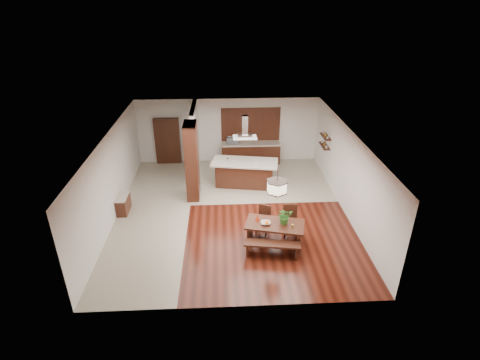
{
  "coord_description": "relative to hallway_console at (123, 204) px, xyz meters",
  "views": [
    {
      "loc": [
        -0.29,
        -11.38,
        7.0
      ],
      "look_at": [
        0.3,
        0.0,
        1.25
      ],
      "focal_mm": 28.0,
      "sensor_mm": 36.0,
      "label": 1
    }
  ],
  "objects": [
    {
      "name": "soffit_band",
      "position": [
        3.81,
        -0.2,
        2.57
      ],
      "size": [
        8.0,
        9.0,
        0.02
      ],
      "primitive_type": "cube",
      "color": "#441F11",
      "rests_on": "room_shell"
    },
    {
      "name": "microwave",
      "position": [
        4.0,
        4.02,
        0.78
      ],
      "size": [
        0.55,
        0.41,
        0.28
      ],
      "primitive_type": "imported",
      "rotation": [
        0.0,
        0.0,
        0.13
      ],
      "color": "#BABCC2",
      "rests_on": "rear_counter"
    },
    {
      "name": "dining_table",
      "position": [
        5.07,
        -2.15,
        0.22
      ],
      "size": [
        1.91,
        1.28,
        0.73
      ],
      "rotation": [
        0.0,
        0.0,
        -0.25
      ],
      "color": "black",
      "rests_on": "ground"
    },
    {
      "name": "fruit_bowl",
      "position": [
        4.78,
        -2.15,
        0.45
      ],
      "size": [
        0.3,
        0.3,
        0.07
      ],
      "primitive_type": "imported",
      "rotation": [
        0.0,
        0.0,
        -0.05
      ],
      "color": "beige",
      "rests_on": "dining_table"
    },
    {
      "name": "hallway_doorway",
      "position": [
        1.11,
        4.2,
        0.74
      ],
      "size": [
        1.1,
        0.2,
        2.1
      ],
      "primitive_type": "cube",
      "color": "black",
      "rests_on": "ground"
    },
    {
      "name": "pendant_lantern",
      "position": [
        5.07,
        -2.15,
        1.93
      ],
      "size": [
        0.64,
        0.64,
        1.31
      ],
      "primitive_type": null,
      "color": "beige",
      "rests_on": "room_shell"
    },
    {
      "name": "dining_bench",
      "position": [
        4.92,
        -2.76,
        -0.08
      ],
      "size": [
        1.68,
        0.61,
        0.46
      ],
      "primitive_type": null,
      "rotation": [
        0.0,
        0.0,
        -0.15
      ],
      "color": "black",
      "rests_on": "ground"
    },
    {
      "name": "gold_ornament",
      "position": [
        5.56,
        -2.38,
        0.47
      ],
      "size": [
        0.08,
        0.08,
        0.1
      ],
      "primitive_type": "cylinder",
      "rotation": [
        0.0,
        0.0,
        -0.07
      ],
      "color": "gold",
      "rests_on": "dining_table"
    },
    {
      "name": "island_cup",
      "position": [
        4.81,
        1.73,
        0.79
      ],
      "size": [
        0.14,
        0.14,
        0.09
      ],
      "primitive_type": "imported",
      "rotation": [
        0.0,
        0.0,
        -0.2
      ],
      "color": "silver",
      "rests_on": "kitchen_island"
    },
    {
      "name": "kitchen_island",
      "position": [
        4.4,
        1.8,
        0.23
      ],
      "size": [
        2.72,
        1.54,
        1.06
      ],
      "rotation": [
        0.0,
        0.0,
        -0.17
      ],
      "color": "black",
      "rests_on": "ground"
    },
    {
      "name": "kitchen_window",
      "position": [
        4.81,
        4.26,
        1.44
      ],
      "size": [
        2.6,
        0.08,
        1.5
      ],
      "primitive_type": "cube",
      "color": "#A56831",
      "rests_on": "room_shell"
    },
    {
      "name": "dining_chair_right",
      "position": [
        5.62,
        -1.73,
        0.2
      ],
      "size": [
        0.48,
        0.48,
        1.03
      ],
      "primitive_type": null,
      "rotation": [
        0.0,
        0.0,
        -0.04
      ],
      "color": "black",
      "rests_on": "ground"
    },
    {
      "name": "foliage_plant",
      "position": [
        5.35,
        -2.13,
        0.67
      ],
      "size": [
        0.51,
        0.46,
        0.5
      ],
      "primitive_type": "imported",
      "rotation": [
        0.0,
        0.0,
        0.18
      ],
      "color": "#336D24",
      "rests_on": "dining_table"
    },
    {
      "name": "napkin_cone",
      "position": [
        4.55,
        -1.95,
        0.52
      ],
      "size": [
        0.17,
        0.17,
        0.21
      ],
      "primitive_type": "cone",
      "rotation": [
        0.0,
        0.0,
        0.29
      ],
      "color": "red",
      "rests_on": "dining_table"
    },
    {
      "name": "hallway_console",
      "position": [
        0.0,
        0.0,
        0.0
      ],
      "size": [
        0.37,
        0.88,
        0.63
      ],
      "primitive_type": "cube",
      "color": "black",
      "rests_on": "ground"
    },
    {
      "name": "tile_hallway",
      "position": [
        1.06,
        -0.2,
        -0.31
      ],
      "size": [
        2.5,
        9.0,
        0.01
      ],
      "primitive_type": "cube",
      "color": "#B7AE99",
      "rests_on": "ground"
    },
    {
      "name": "rear_counter",
      "position": [
        4.81,
        4.0,
        0.16
      ],
      "size": [
        2.6,
        0.62,
        0.95
      ],
      "color": "black",
      "rests_on": "ground"
    },
    {
      "name": "room_shell",
      "position": [
        3.81,
        -0.2,
        1.75
      ],
      "size": [
        9.0,
        9.04,
        2.92
      ],
      "color": "#361109",
      "rests_on": "ground"
    },
    {
      "name": "partition_pier",
      "position": [
        2.41,
        1.0,
        1.14
      ],
      "size": [
        0.45,
        1.0,
        2.9
      ],
      "primitive_type": "cube",
      "color": "black",
      "rests_on": "ground"
    },
    {
      "name": "tile_kitchen",
      "position": [
        5.06,
        2.3,
        -0.31
      ],
      "size": [
        5.5,
        4.0,
        0.01
      ],
      "primitive_type": "cube",
      "color": "#B7AE99",
      "rests_on": "ground"
    },
    {
      "name": "shelf_upper",
      "position": [
        7.68,
        2.4,
        1.49
      ],
      "size": [
        0.26,
        0.9,
        0.04
      ],
      "primitive_type": "cube",
      "color": "black",
      "rests_on": "room_shell"
    },
    {
      "name": "dining_chair_left",
      "position": [
        4.77,
        -1.52,
        0.15
      ],
      "size": [
        0.54,
        0.54,
        0.93
      ],
      "primitive_type": null,
      "rotation": [
        0.0,
        0.0,
        -0.42
      ],
      "color": "black",
      "rests_on": "ground"
    },
    {
      "name": "partition_stub",
      "position": [
        2.41,
        3.1,
        1.14
      ],
      "size": [
        0.18,
        2.4,
        2.9
      ],
      "primitive_type": "cube",
      "color": "silver",
      "rests_on": "ground"
    },
    {
      "name": "shelf_lower",
      "position": [
        7.68,
        2.4,
        1.08
      ],
      "size": [
        0.26,
        0.9,
        0.04
      ],
      "primitive_type": "cube",
      "color": "black",
      "rests_on": "room_shell"
    },
    {
      "name": "range_hood",
      "position": [
        4.4,
        1.81,
        2.15
      ],
      "size": [
        0.9,
        0.55,
        0.87
      ],
      "primitive_type": null,
      "color": "silver",
      "rests_on": "room_shell"
    }
  ]
}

